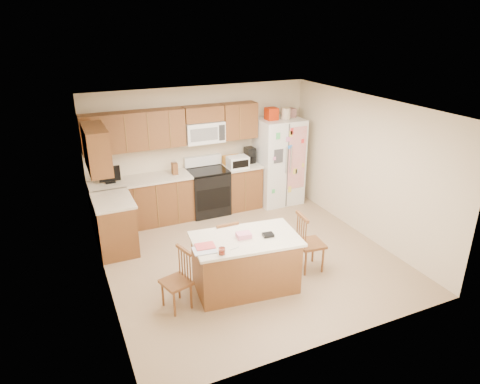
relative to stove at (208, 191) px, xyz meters
name	(u,v)px	position (x,y,z in m)	size (l,w,h in m)	color
ground	(249,256)	(0.00, -1.94, -0.47)	(4.50, 4.50, 0.00)	#907B54
room_shell	(249,175)	(0.00, -1.94, 0.97)	(4.60, 4.60, 2.52)	beige
cabinetry	(160,179)	(-0.98, -0.15, 0.44)	(3.36, 1.56, 2.15)	brown
stove	(208,191)	(0.00, 0.00, 0.00)	(0.76, 0.65, 1.13)	black
refrigerator	(279,160)	(1.57, -0.06, 0.45)	(0.90, 0.79, 2.04)	white
island	(245,263)	(-0.42, -2.70, -0.06)	(1.61, 1.04, 0.91)	brown
windsor_chair_left	(177,281)	(-1.44, -2.74, -0.07)	(0.44, 0.45, 0.86)	brown
windsor_chair_back	(225,247)	(-0.51, -2.14, -0.07)	(0.38, 0.36, 0.86)	brown
windsor_chair_right	(309,243)	(0.69, -2.65, -0.02)	(0.43, 0.45, 0.95)	brown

